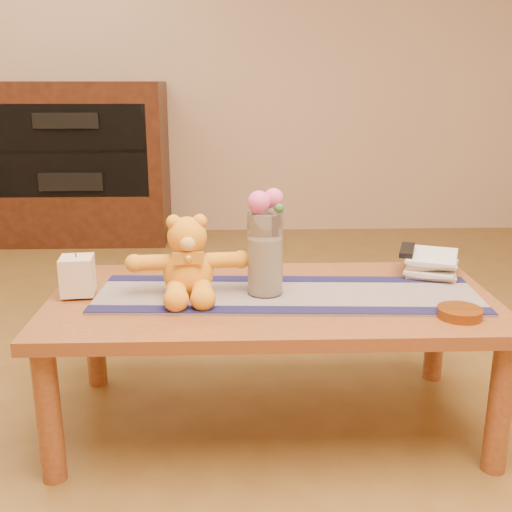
{
  "coord_description": "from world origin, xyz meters",
  "views": [
    {
      "loc": [
        -0.11,
        -1.83,
        1.11
      ],
      "look_at": [
        -0.05,
        0.0,
        0.58
      ],
      "focal_mm": 42.87,
      "sensor_mm": 36.0,
      "label": 1
    }
  ],
  "objects_px": {
    "amber_dish": "(460,313)",
    "teddy_bear": "(188,257)",
    "glass_vase": "(265,254)",
    "pillar_candle": "(78,275)",
    "tv_remote": "(407,250)",
    "book_bottom": "(406,270)",
    "bronze_ball": "(260,278)"
  },
  "relations": [
    {
      "from": "tv_remote",
      "to": "amber_dish",
      "type": "height_order",
      "value": "tv_remote"
    },
    {
      "from": "book_bottom",
      "to": "glass_vase",
      "type": "bearing_deg",
      "value": -140.5
    },
    {
      "from": "amber_dish",
      "to": "bronze_ball",
      "type": "bearing_deg",
      "value": 155.02
    },
    {
      "from": "glass_vase",
      "to": "book_bottom",
      "type": "height_order",
      "value": "glass_vase"
    },
    {
      "from": "amber_dish",
      "to": "teddy_bear",
      "type": "bearing_deg",
      "value": 165.26
    },
    {
      "from": "book_bottom",
      "to": "amber_dish",
      "type": "relative_size",
      "value": 1.73
    },
    {
      "from": "bronze_ball",
      "to": "amber_dish",
      "type": "relative_size",
      "value": 0.49
    },
    {
      "from": "pillar_candle",
      "to": "teddy_bear",
      "type": "bearing_deg",
      "value": -2.04
    },
    {
      "from": "glass_vase",
      "to": "bronze_ball",
      "type": "relative_size",
      "value": 4.08
    },
    {
      "from": "glass_vase",
      "to": "book_bottom",
      "type": "distance_m",
      "value": 0.57
    },
    {
      "from": "pillar_candle",
      "to": "bronze_ball",
      "type": "xyz_separation_m",
      "value": [
        0.58,
        0.04,
        -0.03
      ]
    },
    {
      "from": "teddy_bear",
      "to": "tv_remote",
      "type": "relative_size",
      "value": 2.23
    },
    {
      "from": "book_bottom",
      "to": "tv_remote",
      "type": "relative_size",
      "value": 1.39
    },
    {
      "from": "bronze_ball",
      "to": "book_bottom",
      "type": "bearing_deg",
      "value": 17.54
    },
    {
      "from": "teddy_bear",
      "to": "book_bottom",
      "type": "bearing_deg",
      "value": 10.9
    },
    {
      "from": "bronze_ball",
      "to": "amber_dish",
      "type": "bearing_deg",
      "value": -24.98
    },
    {
      "from": "bronze_ball",
      "to": "book_bottom",
      "type": "relative_size",
      "value": 0.29
    },
    {
      "from": "bronze_ball",
      "to": "amber_dish",
      "type": "height_order",
      "value": "bronze_ball"
    },
    {
      "from": "pillar_candle",
      "to": "tv_remote",
      "type": "xyz_separation_m",
      "value": [
        1.1,
        0.2,
        0.02
      ]
    },
    {
      "from": "tv_remote",
      "to": "amber_dish",
      "type": "relative_size",
      "value": 1.24
    },
    {
      "from": "pillar_candle",
      "to": "book_bottom",
      "type": "bearing_deg",
      "value": 10.69
    },
    {
      "from": "glass_vase",
      "to": "tv_remote",
      "type": "height_order",
      "value": "glass_vase"
    },
    {
      "from": "glass_vase",
      "to": "amber_dish",
      "type": "distance_m",
      "value": 0.6
    },
    {
      "from": "tv_remote",
      "to": "pillar_candle",
      "type": "bearing_deg",
      "value": -151.03
    },
    {
      "from": "bronze_ball",
      "to": "amber_dish",
      "type": "xyz_separation_m",
      "value": [
        0.56,
        -0.26,
        -0.03
      ]
    },
    {
      "from": "teddy_bear",
      "to": "glass_vase",
      "type": "relative_size",
      "value": 1.37
    },
    {
      "from": "glass_vase",
      "to": "tv_remote",
      "type": "xyz_separation_m",
      "value": [
        0.51,
        0.22,
        -0.05
      ]
    },
    {
      "from": "glass_vase",
      "to": "amber_dish",
      "type": "xyz_separation_m",
      "value": [
        0.55,
        -0.2,
        -0.12
      ]
    },
    {
      "from": "pillar_candle",
      "to": "glass_vase",
      "type": "xyz_separation_m",
      "value": [
        0.59,
        -0.02,
        0.07
      ]
    },
    {
      "from": "book_bottom",
      "to": "bronze_ball",
      "type": "bearing_deg",
      "value": -146.73
    },
    {
      "from": "glass_vase",
      "to": "tv_remote",
      "type": "relative_size",
      "value": 1.62
    },
    {
      "from": "tv_remote",
      "to": "amber_dish",
      "type": "xyz_separation_m",
      "value": [
        0.04,
        -0.42,
        -0.07
      ]
    }
  ]
}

